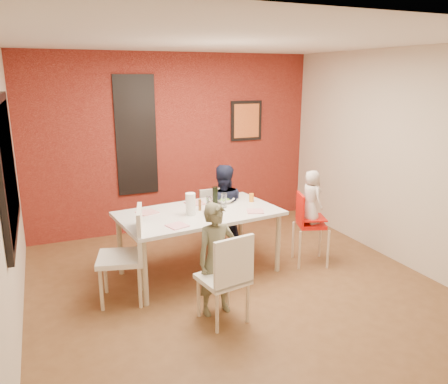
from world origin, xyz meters
name	(u,v)px	position (x,y,z in m)	size (l,w,h in m)	color
ground	(234,285)	(0.00, 0.00, 0.00)	(4.50, 4.50, 0.00)	brown
ceiling	(236,41)	(0.00, 0.00, 2.70)	(4.50, 4.50, 0.02)	silver
wall_back	(175,143)	(0.00, 2.25, 1.35)	(4.50, 0.02, 2.70)	beige
wall_front	(383,243)	(0.00, -2.25, 1.35)	(4.50, 0.02, 2.70)	beige
wall_left	(4,193)	(-2.25, 0.00, 1.35)	(0.02, 4.50, 2.70)	beige
wall_right	(395,157)	(2.25, 0.00, 1.35)	(0.02, 4.50, 2.70)	beige
brick_accent_wall	(175,143)	(0.00, 2.23, 1.35)	(4.50, 0.02, 2.70)	maroon
picture_window_frame	(7,166)	(-2.22, 0.20, 1.55)	(0.05, 1.70, 1.30)	black
picture_window_pane	(8,166)	(-2.21, 0.20, 1.55)	(0.02, 1.55, 1.15)	black
glassblock_strip	(136,136)	(-0.60, 2.21, 1.50)	(0.55, 0.03, 1.70)	white
glassblock_surround	(136,136)	(-0.60, 2.21, 1.50)	(0.60, 0.03, 1.76)	black
art_print_frame	(246,121)	(1.20, 2.21, 1.65)	(0.54, 0.03, 0.64)	black
art_print_canvas	(247,121)	(1.20, 2.19, 1.65)	(0.44, 0.01, 0.54)	orange
dining_table	(199,217)	(-0.24, 0.49, 0.71)	(1.99, 1.26, 0.78)	white
chair_near	(227,275)	(-0.39, -0.70, 0.52)	(0.50, 0.50, 0.93)	white
chair_far	(216,217)	(0.22, 1.12, 0.47)	(0.40, 0.40, 0.84)	silver
chair_left	(129,250)	(-1.16, 0.14, 0.58)	(0.58, 0.58, 1.03)	white
high_chair	(308,222)	(1.12, 0.21, 0.56)	(0.49, 0.49, 0.93)	red
child_near	(217,259)	(-0.40, -0.46, 0.58)	(0.42, 0.28, 1.17)	#5E5C43
child_far	(222,211)	(0.22, 0.88, 0.62)	(0.61, 0.47, 1.25)	black
toddler	(311,197)	(1.14, 0.20, 0.89)	(0.33, 0.22, 0.68)	beige
plate_near_left	(177,226)	(-0.64, 0.09, 0.79)	(0.20, 0.20, 0.01)	white
plate_far_mid	(195,203)	(-0.18, 0.83, 0.79)	(0.22, 0.22, 0.01)	silver
plate_near_right	(255,211)	(0.38, 0.23, 0.79)	(0.19, 0.19, 0.01)	white
plate_far_left	(147,212)	(-0.82, 0.69, 0.79)	(0.21, 0.21, 0.01)	white
salad_bowl_a	(213,210)	(-0.09, 0.41, 0.81)	(0.22, 0.22, 0.05)	white
salad_bowl_b	(224,200)	(0.18, 0.73, 0.81)	(0.24, 0.24, 0.06)	white
wine_bottle	(215,197)	(0.02, 0.62, 0.91)	(0.07, 0.07, 0.25)	black
wine_glass_a	(209,206)	(-0.18, 0.32, 0.90)	(0.08, 0.08, 0.22)	white
wine_glass_b	(224,200)	(0.10, 0.54, 0.87)	(0.06, 0.06, 0.18)	white
paper_towel_roll	(191,204)	(-0.37, 0.42, 0.91)	(0.12, 0.12, 0.26)	white
condiment_red	(208,206)	(-0.14, 0.46, 0.85)	(0.03, 0.03, 0.13)	#B81412
condiment_green	(208,206)	(-0.13, 0.48, 0.85)	(0.03, 0.03, 0.13)	#327226
condiment_brown	(200,205)	(-0.22, 0.53, 0.85)	(0.04, 0.04, 0.14)	brown
sippy_cup	(251,198)	(0.52, 0.63, 0.84)	(0.06, 0.06, 0.10)	orange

